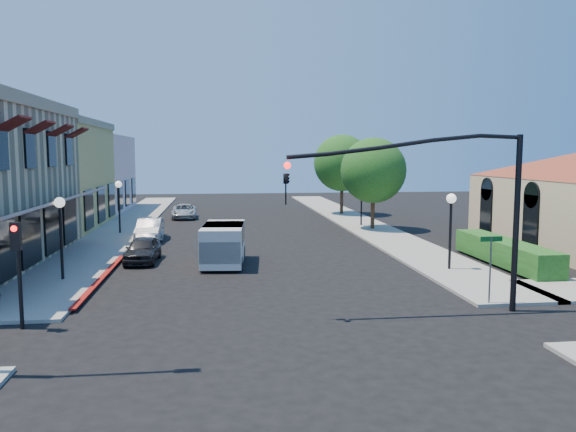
{
  "coord_description": "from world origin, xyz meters",
  "views": [
    {
      "loc": [
        -1.96,
        -16.15,
        5.37
      ],
      "look_at": [
        1.12,
        8.49,
        2.6
      ],
      "focal_mm": 35.0,
      "sensor_mm": 36.0,
      "label": 1
    }
  ],
  "objects": [
    {
      "name": "parked_car_a",
      "position": [
        -5.72,
        12.0,
        0.63
      ],
      "size": [
        1.65,
        3.75,
        1.26
      ],
      "primitive_type": "imported",
      "rotation": [
        0.0,
        0.0,
        -0.04
      ],
      "color": "black",
      "rests_on": "ground"
    },
    {
      "name": "lamppost_right_far",
      "position": [
        8.5,
        24.0,
        2.74
      ],
      "size": [
        0.44,
        0.44,
        3.57
      ],
      "color": "black",
      "rests_on": "ground"
    },
    {
      "name": "lamppost_left_far",
      "position": [
        -8.5,
        22.0,
        2.74
      ],
      "size": [
        0.44,
        0.44,
        3.57
      ],
      "color": "black",
      "rests_on": "ground"
    },
    {
      "name": "secondary_signal",
      "position": [
        -8.0,
        1.41,
        2.32
      ],
      "size": [
        0.28,
        0.42,
        3.32
      ],
      "color": "black",
      "rests_on": "ground"
    },
    {
      "name": "sidewalk_left",
      "position": [
        -8.75,
        27.0,
        0.06
      ],
      "size": [
        3.5,
        50.0,
        0.12
      ],
      "primitive_type": "cube",
      "color": "gray",
      "rests_on": "ground"
    },
    {
      "name": "street_name_sign",
      "position": [
        7.5,
        2.2,
        1.7
      ],
      "size": [
        0.8,
        0.06,
        2.5
      ],
      "color": "#595B5E",
      "rests_on": "ground"
    },
    {
      "name": "lamppost_left_near",
      "position": [
        -8.5,
        8.0,
        2.74
      ],
      "size": [
        0.44,
        0.44,
        3.57
      ],
      "color": "black",
      "rests_on": "ground"
    },
    {
      "name": "street_tree_a",
      "position": [
        8.8,
        22.0,
        4.19
      ],
      "size": [
        4.56,
        4.56,
        6.48
      ],
      "color": "#392116",
      "rests_on": "ground"
    },
    {
      "name": "pink_stucco_building",
      "position": [
        -15.5,
        38.0,
        3.5
      ],
      "size": [
        10.0,
        12.0,
        7.0
      ],
      "primitive_type": "cube",
      "color": "beige",
      "rests_on": "ground"
    },
    {
      "name": "white_van",
      "position": [
        -1.74,
        10.82,
        1.13
      ],
      "size": [
        2.26,
        4.54,
        1.95
      ],
      "color": "silver",
      "rests_on": "ground"
    },
    {
      "name": "curb_red_strip",
      "position": [
        -6.9,
        8.0,
        0.0
      ],
      "size": [
        0.25,
        10.0,
        0.06
      ],
      "primitive_type": "cube",
      "color": "maroon",
      "rests_on": "ground"
    },
    {
      "name": "street_tree_b",
      "position": [
        8.8,
        32.0,
        4.54
      ],
      "size": [
        4.94,
        4.94,
        7.02
      ],
      "color": "#392116",
      "rests_on": "ground"
    },
    {
      "name": "sidewalk_right",
      "position": [
        8.75,
        27.0,
        0.06
      ],
      "size": [
        3.5,
        50.0,
        0.12
      ],
      "primitive_type": "cube",
      "color": "gray",
      "rests_on": "ground"
    },
    {
      "name": "parked_car_b",
      "position": [
        -6.2,
        19.0,
        0.68
      ],
      "size": [
        1.44,
        4.12,
        1.36
      ],
      "primitive_type": "imported",
      "rotation": [
        0.0,
        0.0,
        -0.0
      ],
      "color": "#BBBEC1",
      "rests_on": "ground"
    },
    {
      "name": "parked_car_c",
      "position": [
        -6.2,
        20.0,
        0.53
      ],
      "size": [
        1.78,
        3.74,
        1.05
      ],
      "primitive_type": "imported",
      "rotation": [
        0.0,
        0.0,
        0.08
      ],
      "color": "silver",
      "rests_on": "ground"
    },
    {
      "name": "lamppost_right_near",
      "position": [
        8.5,
        8.0,
        2.74
      ],
      "size": [
        0.44,
        0.44,
        3.57
      ],
      "color": "black",
      "rests_on": "ground"
    },
    {
      "name": "parked_car_d",
      "position": [
        -4.8,
        31.01,
        0.59
      ],
      "size": [
        2.09,
        4.31,
        1.18
      ],
      "primitive_type": "imported",
      "rotation": [
        0.0,
        0.0,
        0.03
      ],
      "color": "#B6B9BB",
      "rests_on": "ground"
    },
    {
      "name": "yellow_stucco_building",
      "position": [
        -15.5,
        26.0,
        3.8
      ],
      "size": [
        10.0,
        12.0,
        7.6
      ],
      "primitive_type": "cube",
      "color": "tan",
      "rests_on": "ground"
    },
    {
      "name": "hedge",
      "position": [
        11.7,
        9.0,
        0.0
      ],
      "size": [
        1.4,
        8.0,
        1.1
      ],
      "primitive_type": "cube",
      "color": "#1E4915",
      "rests_on": "ground"
    },
    {
      "name": "signal_mast_arm",
      "position": [
        5.86,
        1.5,
        4.09
      ],
      "size": [
        8.01,
        0.39,
        6.0
      ],
      "color": "black",
      "rests_on": "ground"
    },
    {
      "name": "ground",
      "position": [
        0.0,
        0.0,
        0.0
      ],
      "size": [
        120.0,
        120.0,
        0.0
      ],
      "primitive_type": "plane",
      "color": "black",
      "rests_on": "ground"
    }
  ]
}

